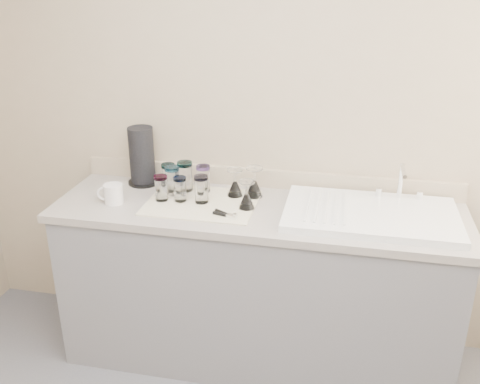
% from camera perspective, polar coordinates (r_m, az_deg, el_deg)
% --- Properties ---
extents(room_envelope, '(3.54, 3.50, 2.52)m').
position_cam_1_polar(room_envelope, '(1.34, -6.83, 2.88)').
color(room_envelope, '#525156').
rests_on(room_envelope, ground).
extents(counter_unit, '(2.06, 0.62, 0.90)m').
position_cam_1_polar(counter_unit, '(2.89, 1.76, -9.83)').
color(counter_unit, slate).
rests_on(counter_unit, ground).
extents(sink_unit, '(0.82, 0.50, 0.22)m').
position_cam_1_polar(sink_unit, '(2.64, 13.80, -2.28)').
color(sink_unit, white).
rests_on(sink_unit, counter_unit).
extents(dish_towel, '(0.55, 0.42, 0.01)m').
position_cam_1_polar(dish_towel, '(2.73, -4.11, -1.13)').
color(dish_towel, white).
rests_on(dish_towel, counter_unit).
extents(tumbler_teal, '(0.07, 0.07, 0.14)m').
position_cam_1_polar(tumbler_teal, '(2.87, -7.63, 1.65)').
color(tumbler_teal, white).
rests_on(tumbler_teal, dish_towel).
extents(tumbler_cyan, '(0.08, 0.08, 0.16)m').
position_cam_1_polar(tumbler_cyan, '(2.84, -5.88, 1.69)').
color(tumbler_cyan, white).
rests_on(tumbler_cyan, dish_towel).
extents(tumbler_purple, '(0.07, 0.07, 0.14)m').
position_cam_1_polar(tumbler_purple, '(2.82, -3.94, 1.45)').
color(tumbler_purple, white).
rests_on(tumbler_purple, dish_towel).
extents(tumbler_magenta, '(0.07, 0.07, 0.13)m').
position_cam_1_polar(tumbler_magenta, '(2.74, -8.41, 0.44)').
color(tumbler_magenta, white).
rests_on(tumbler_magenta, dish_towel).
extents(tumbler_blue, '(0.07, 0.07, 0.13)m').
position_cam_1_polar(tumbler_blue, '(2.72, -6.41, 0.33)').
color(tumbler_blue, white).
rests_on(tumbler_blue, dish_towel).
extents(tumbler_lavender, '(0.07, 0.07, 0.14)m').
position_cam_1_polar(tumbler_lavender, '(2.69, -4.14, 0.33)').
color(tumbler_lavender, white).
rests_on(tumbler_lavender, dish_towel).
extents(tumbler_extra, '(0.08, 0.08, 0.15)m').
position_cam_1_polar(tumbler_extra, '(2.81, -7.22, 1.25)').
color(tumbler_extra, white).
rests_on(tumbler_extra, dish_towel).
extents(goblet_back_left, '(0.08, 0.08, 0.15)m').
position_cam_1_polar(goblet_back_left, '(2.78, -0.54, 0.57)').
color(goblet_back_left, white).
rests_on(goblet_back_left, dish_towel).
extents(goblet_back_right, '(0.09, 0.09, 0.16)m').
position_cam_1_polar(goblet_back_right, '(2.77, 1.53, 0.58)').
color(goblet_back_right, white).
rests_on(goblet_back_right, dish_towel).
extents(goblet_front_right, '(0.08, 0.08, 0.14)m').
position_cam_1_polar(goblet_front_right, '(2.63, 0.71, -0.75)').
color(goblet_front_right, white).
rests_on(goblet_front_right, dish_towel).
extents(can_opener, '(0.13, 0.08, 0.02)m').
position_cam_1_polar(can_opener, '(2.56, -1.60, -2.40)').
color(can_opener, silver).
rests_on(can_opener, dish_towel).
extents(white_mug, '(0.14, 0.11, 0.10)m').
position_cam_1_polar(white_mug, '(2.78, -13.40, -0.19)').
color(white_mug, silver).
rests_on(white_mug, counter_unit).
extents(paper_towel_roll, '(0.17, 0.17, 0.32)m').
position_cam_1_polar(paper_towel_roll, '(2.97, -10.43, 3.74)').
color(paper_towel_roll, black).
rests_on(paper_towel_roll, counter_unit).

